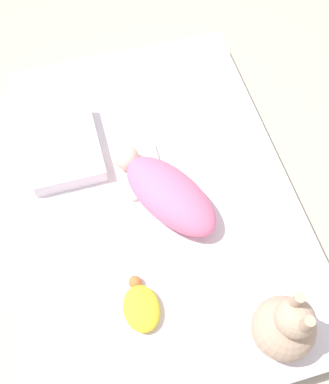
# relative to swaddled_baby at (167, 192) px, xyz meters

# --- Properties ---
(ground_plane) EXTENTS (12.00, 12.00, 0.00)m
(ground_plane) POSITION_rel_swaddled_baby_xyz_m (0.04, 0.02, -0.21)
(ground_plane) COLOR #B2A893
(bed_mattress) EXTENTS (1.59, 1.05, 0.14)m
(bed_mattress) POSITION_rel_swaddled_baby_xyz_m (0.04, 0.02, -0.14)
(bed_mattress) COLOR white
(bed_mattress) RESTS_ON ground_plane
(burp_cloth) EXTENTS (0.24, 0.15, 0.02)m
(burp_cloth) POSITION_rel_swaddled_baby_xyz_m (0.15, 0.06, -0.06)
(burp_cloth) COLOR white
(burp_cloth) RESTS_ON bed_mattress
(swaddled_baby) EXTENTS (0.51, 0.40, 0.14)m
(swaddled_baby) POSITION_rel_swaddled_baby_xyz_m (0.00, 0.00, 0.00)
(swaddled_baby) COLOR pink
(swaddled_baby) RESTS_ON bed_mattress
(pillow) EXTENTS (0.37, 0.29, 0.07)m
(pillow) POSITION_rel_swaddled_baby_xyz_m (0.33, 0.35, -0.03)
(pillow) COLOR white
(pillow) RESTS_ON bed_mattress
(bunny_plush) EXTENTS (0.21, 0.21, 0.36)m
(bunny_plush) POSITION_rel_swaddled_baby_xyz_m (-0.60, -0.22, 0.06)
(bunny_plush) COLOR tan
(bunny_plush) RESTS_ON bed_mattress
(turtle_plush) EXTENTS (0.21, 0.13, 0.06)m
(turtle_plush) POSITION_rel_swaddled_baby_xyz_m (-0.39, 0.20, -0.04)
(turtle_plush) COLOR yellow
(turtle_plush) RESTS_ON bed_mattress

